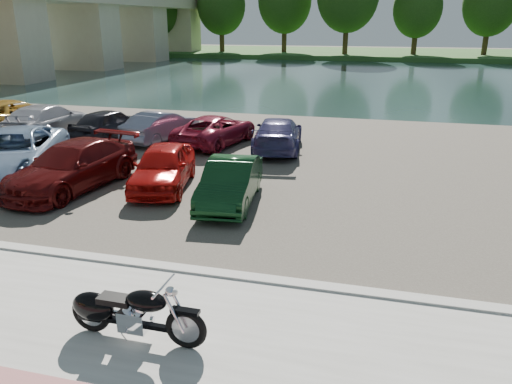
# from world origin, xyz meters

# --- Properties ---
(ground) EXTENTS (200.00, 200.00, 0.00)m
(ground) POSITION_xyz_m (0.00, 0.00, 0.00)
(ground) COLOR #595447
(ground) RESTS_ON ground
(promenade) EXTENTS (60.00, 6.00, 0.10)m
(promenade) POSITION_xyz_m (0.00, -1.00, 0.05)
(promenade) COLOR #9D9A93
(promenade) RESTS_ON ground
(kerb) EXTENTS (60.00, 0.30, 0.14)m
(kerb) POSITION_xyz_m (0.00, 2.00, 0.07)
(kerb) COLOR #9D9A93
(kerb) RESTS_ON ground
(parking_lot) EXTENTS (60.00, 18.00, 0.04)m
(parking_lot) POSITION_xyz_m (0.00, 11.00, 0.02)
(parking_lot) COLOR #47413A
(parking_lot) RESTS_ON ground
(river) EXTENTS (120.00, 40.00, 0.00)m
(river) POSITION_xyz_m (0.00, 40.00, 0.00)
(river) COLOR #1A302E
(river) RESTS_ON ground
(far_bank) EXTENTS (120.00, 24.00, 0.60)m
(far_bank) POSITION_xyz_m (0.00, 72.00, 0.30)
(far_bank) COLOR #1F4A1A
(far_bank) RESTS_ON ground
(bridge) EXTENTS (7.00, 56.00, 8.55)m
(bridge) POSITION_xyz_m (-28.00, 41.02, 5.52)
(bridge) COLOR tan
(bridge) RESTS_ON ground
(far_trees) EXTENTS (70.25, 10.68, 12.52)m
(far_trees) POSITION_xyz_m (4.36, 65.79, 7.49)
(far_trees) COLOR #392A15
(far_trees) RESTS_ON far_bank
(motorcycle) EXTENTS (2.33, 0.75, 1.05)m
(motorcycle) POSITION_xyz_m (-0.62, -0.36, 0.56)
(motorcycle) COLOR black
(motorcycle) RESTS_ON promenade
(car_2) EXTENTS (4.35, 5.99, 1.51)m
(car_2) POSITION_xyz_m (-8.56, 6.88, 0.80)
(car_2) COLOR #7C95B4
(car_2) RESTS_ON parking_lot
(car_3) EXTENTS (2.54, 4.99, 1.39)m
(car_3) POSITION_xyz_m (-5.93, 6.19, 0.73)
(car_3) COLOR #4C0B0A
(car_3) RESTS_ON parking_lot
(car_4) EXTENTS (2.34, 4.11, 1.32)m
(car_4) POSITION_xyz_m (-3.32, 6.98, 0.70)
(car_4) COLOR #A70D0B
(car_4) RESTS_ON parking_lot
(car_5) EXTENTS (1.70, 3.86, 1.23)m
(car_5) POSITION_xyz_m (-0.91, 6.12, 0.66)
(car_5) COLOR black
(car_5) RESTS_ON parking_lot
(car_6) EXTENTS (3.44, 5.73, 1.49)m
(car_6) POSITION_xyz_m (-13.36, 12.68, 0.79)
(car_6) COLOR #BA882A
(car_6) RESTS_ON parking_lot
(car_7) EXTENTS (2.50, 5.21, 1.46)m
(car_7) POSITION_xyz_m (-11.16, 12.07, 0.77)
(car_7) COLOR #97969F
(car_7) RESTS_ON parking_lot
(car_8) EXTENTS (2.22, 4.04, 1.30)m
(car_8) POSITION_xyz_m (-8.43, 12.62, 0.69)
(car_8) COLOR black
(car_8) RESTS_ON parking_lot
(car_9) EXTENTS (2.24, 4.04, 1.26)m
(car_9) POSITION_xyz_m (-6.05, 12.75, 0.67)
(car_9) COLOR slate
(car_9) RESTS_ON parking_lot
(car_10) EXTENTS (2.81, 4.68, 1.22)m
(car_10) POSITION_xyz_m (-3.62, 12.74, 0.65)
(car_10) COLOR maroon
(car_10) RESTS_ON parking_lot
(car_11) EXTENTS (2.36, 4.60, 1.28)m
(car_11) POSITION_xyz_m (-0.94, 12.47, 0.68)
(car_11) COLOR navy
(car_11) RESTS_ON parking_lot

